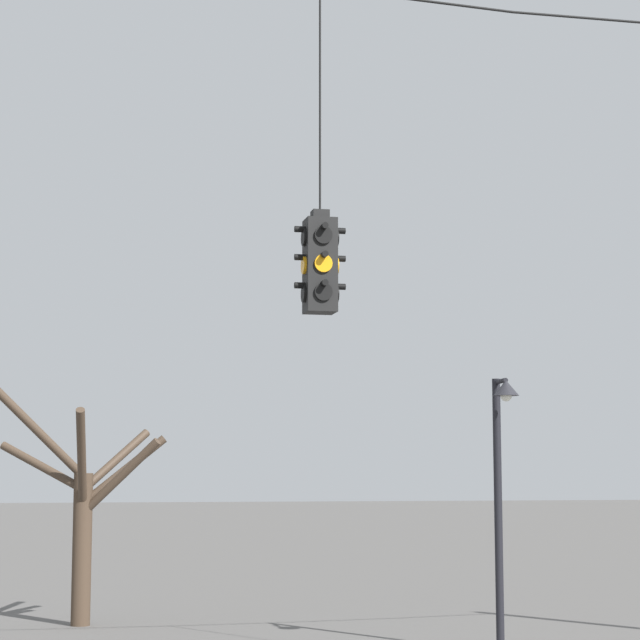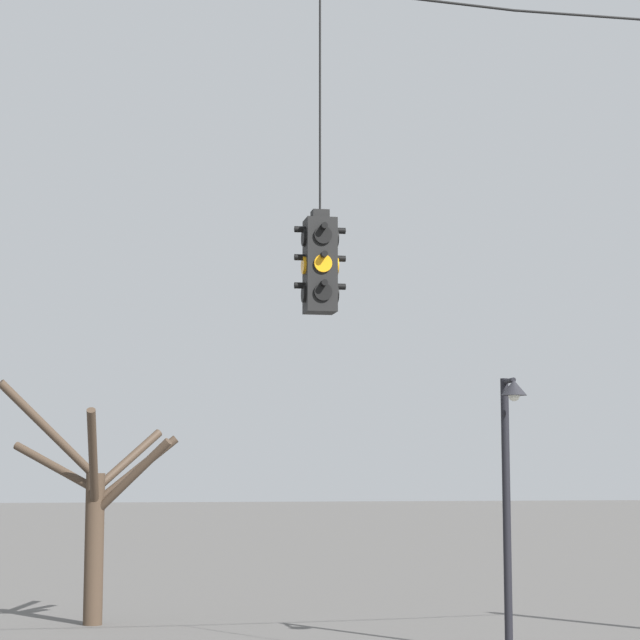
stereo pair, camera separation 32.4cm
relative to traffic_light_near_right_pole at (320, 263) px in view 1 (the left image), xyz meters
The scene contains 4 objects.
span_wire 4.76m from the traffic_light_near_right_pole, ahead, with size 15.18×0.03×0.62m.
traffic_light_near_right_pole is the anchor object (origin of this frame).
street_lamp 5.88m from the traffic_light_near_right_pole, 48.59° to the left, with size 0.38×0.67×4.02m.
bare_tree 9.56m from the traffic_light_near_right_pole, 104.88° to the left, with size 3.15×2.41×4.19m.
Camera 1 is at (-6.29, -13.04, 2.62)m, focal length 70.00 mm.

